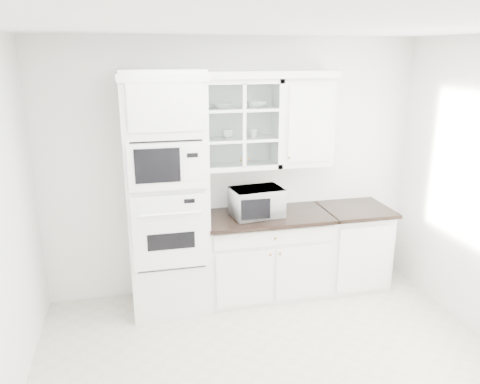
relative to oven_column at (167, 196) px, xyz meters
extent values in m
cube|color=beige|center=(0.75, -1.42, -1.19)|extent=(4.00, 3.50, 0.01)
cube|color=white|center=(0.75, 0.32, 0.15)|extent=(4.00, 0.02, 2.70)
cube|color=white|center=(0.75, -1.42, 1.49)|extent=(4.00, 3.50, 0.02)
cube|color=white|center=(0.00, 0.01, 0.00)|extent=(0.76, 0.65, 2.40)
cube|color=white|center=(0.00, -0.33, -0.26)|extent=(0.70, 0.03, 0.72)
cube|color=black|center=(0.00, -0.35, -0.34)|extent=(0.44, 0.01, 0.16)
cube|color=white|center=(0.00, -0.33, 0.37)|extent=(0.70, 0.03, 0.43)
cube|color=black|center=(-0.09, -0.35, 0.39)|extent=(0.40, 0.01, 0.31)
cube|color=white|center=(1.03, 0.03, -0.76)|extent=(1.30, 0.60, 0.88)
cube|color=black|center=(1.03, 0.00, -0.30)|extent=(1.32, 0.67, 0.04)
cube|color=white|center=(2.03, 0.03, -0.76)|extent=(0.70, 0.60, 0.88)
cube|color=black|center=(2.03, 0.00, -0.30)|extent=(0.72, 0.67, 0.04)
cube|color=white|center=(0.78, 0.17, 0.65)|extent=(0.80, 0.33, 0.90)
cube|color=white|center=(0.78, 0.17, 0.50)|extent=(0.74, 0.29, 0.02)
cube|color=white|center=(0.78, 0.17, 0.80)|extent=(0.74, 0.29, 0.02)
cube|color=white|center=(1.46, 0.17, 0.65)|extent=(0.55, 0.33, 0.90)
cube|color=white|center=(0.68, 0.14, 1.14)|extent=(2.14, 0.38, 0.07)
imported|color=white|center=(0.91, 0.01, -0.13)|extent=(0.56, 0.48, 0.30)
imported|color=white|center=(0.60, 0.18, 0.84)|extent=(0.23, 0.23, 0.05)
imported|color=white|center=(0.95, 0.19, 0.84)|extent=(0.23, 0.23, 0.06)
imported|color=white|center=(0.65, 0.18, 0.55)|extent=(0.13, 0.13, 0.09)
imported|color=white|center=(0.92, 0.16, 0.56)|extent=(0.12, 0.12, 0.09)
camera|label=1|loc=(-0.29, -4.41, 1.34)|focal=35.00mm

